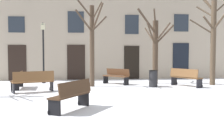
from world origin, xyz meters
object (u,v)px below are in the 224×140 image
Objects in this scene: tree_left_of_center at (213,37)px; bench_by_litter_bin at (185,77)px; tree_foreground at (155,48)px; bench_back_to_back_right at (116,76)px; bench_near_center_tree at (33,81)px; bench_back_to_back_left at (18,80)px; streetlamp at (43,46)px; bench_far_corner at (72,95)px; tree_near_facade at (92,41)px; litter_bin at (153,79)px.

tree_left_of_center is 2.98× the size of bench_by_litter_bin.
tree_foreground reaches higher than bench_back_to_back_right.
bench_back_to_back_right is (-5.24, 1.06, -2.19)m from tree_left_of_center.
tree_left_of_center is 2.83m from bench_by_litter_bin.
bench_near_center_tree is 1.10× the size of bench_back_to_back_left.
tree_foreground is 6.56m from streetlamp.
streetlamp is (-6.50, 0.90, 0.11)m from tree_foreground.
bench_by_litter_bin is at bearing -56.38° from tree_foreground.
streetlamp is 8.47m from bench_far_corner.
bench_far_corner is 1.02× the size of bench_back_to_back_left.
bench_back_to_back_left is (-7.47, -1.52, -1.64)m from tree_foreground.
streetlamp is 2.39× the size of bench_back_to_back_right.
tree_foreground is at bearing -175.88° from bench_near_center_tree.
bench_near_center_tree is 1.05× the size of bench_by_litter_bin.
bench_back_to_back_left is at bearing -173.71° from tree_near_facade.
tree_foreground is 4.89× the size of litter_bin.
tree_foreground is 0.80× the size of tree_left_of_center.
tree_left_of_center is 3.05× the size of bench_far_corner.
bench_back_to_back_left is at bearing -118.70° from bench_back_to_back_right.
bench_back_to_back_left is at bearing -168.47° from tree_foreground.
tree_near_facade is 2.60m from bench_back_to_back_right.
bench_far_corner reaches higher than litter_bin.
tree_left_of_center is 9.68m from streetlamp.
bench_back_to_back_left is 8.64m from bench_by_litter_bin.
tree_near_facade reaches higher than bench_near_center_tree.
tree_left_of_center reaches higher than bench_far_corner.
bench_back_to_back_right is (-2.31, -0.17, -1.62)m from tree_foreground.
bench_by_litter_bin is at bearing -19.16° from streetlamp.
litter_bin is (-0.58, -1.76, -1.64)m from tree_foreground.
bench_back_to_back_left is at bearing -111.70° from streetlamp.
bench_far_corner is 0.93× the size of bench_near_center_tree.
tree_near_facade reaches higher than litter_bin.
bench_near_center_tree is at bearing 69.44° from bench_by_litter_bin.
tree_near_facade is 5.33m from bench_by_litter_bin.
bench_back_to_back_left is (-3.71, -0.41, -1.97)m from tree_near_facade.
tree_left_of_center reaches higher than litter_bin.
streetlamp is 2.03× the size of bench_far_corner.
bench_near_center_tree is at bearing 29.31° from bench_back_to_back_left.
litter_bin is (-3.51, -0.52, -2.21)m from tree_left_of_center.
tree_left_of_center is 10.63m from bench_back_to_back_left.
bench_near_center_tree is 5.05m from bench_back_to_back_right.
bench_far_corner is 0.98× the size of bench_by_litter_bin.
tree_near_facade reaches higher than tree_foreground.
streetlamp is at bearing 172.11° from tree_foreground.
bench_back_to_back_left is at bearing -77.42° from bench_near_center_tree.
streetlamp reaches higher than bench_back_to_back_right.
bench_back_to_back_right is at bearing 137.49° from litter_bin.
tree_left_of_center is at bearing 8.47° from litter_bin.
bench_by_litter_bin is (3.49, -1.59, 0.03)m from bench_back_to_back_right.
tree_near_facade is at bearing -163.48° from tree_foreground.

